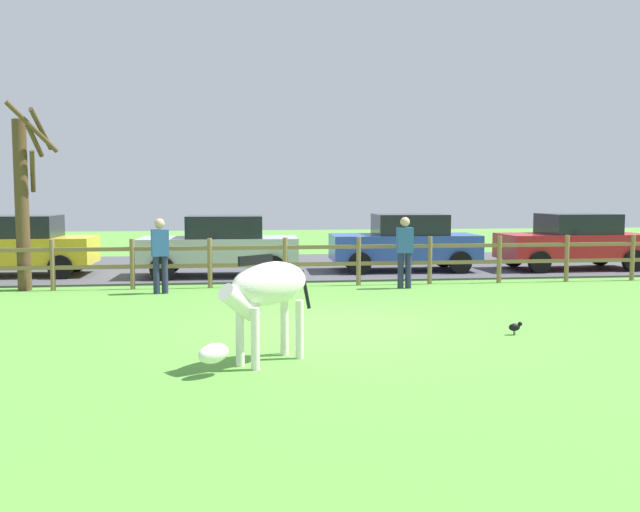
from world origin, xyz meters
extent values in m
plane|color=#549338|center=(0.00, 0.00, 0.00)|extent=(60.00, 60.00, 0.00)
cube|color=#47474C|center=(0.00, 9.30, 0.03)|extent=(28.00, 7.40, 0.05)
cylinder|color=olive|center=(-5.77, 5.00, 0.58)|extent=(0.11, 0.11, 1.15)
cylinder|color=olive|center=(-4.02, 5.00, 0.58)|extent=(0.11, 0.11, 1.15)
cylinder|color=olive|center=(-2.28, 5.00, 0.58)|extent=(0.11, 0.11, 1.15)
cylinder|color=olive|center=(-0.53, 5.00, 0.58)|extent=(0.11, 0.11, 1.15)
cylinder|color=olive|center=(1.21, 5.00, 0.58)|extent=(0.11, 0.11, 1.15)
cylinder|color=olive|center=(2.95, 5.00, 0.58)|extent=(0.11, 0.11, 1.15)
cylinder|color=olive|center=(4.70, 5.00, 0.58)|extent=(0.11, 0.11, 1.15)
cylinder|color=olive|center=(6.44, 5.00, 0.58)|extent=(0.11, 0.11, 1.15)
cylinder|color=olive|center=(8.19, 5.00, 0.58)|extent=(0.11, 0.11, 1.15)
cube|color=olive|center=(-0.53, 5.00, 0.52)|extent=(20.93, 0.06, 0.09)
cube|color=olive|center=(-0.53, 5.00, 0.92)|extent=(20.93, 0.06, 0.09)
cylinder|color=#513A23|center=(-6.42, 5.18, 1.91)|extent=(0.30, 0.30, 3.82)
cylinder|color=#513A23|center=(-6.03, 4.77, 3.60)|extent=(0.93, 0.90, 1.05)
cylinder|color=#513A23|center=(-6.08, 5.12, 3.34)|extent=(0.22, 0.76, 0.69)
cylinder|color=#513A23|center=(-5.93, 5.10, 3.60)|extent=(0.27, 1.06, 0.86)
cylinder|color=#513A23|center=(-6.18, 5.24, 2.67)|extent=(0.25, 0.60, 0.94)
ellipsoid|color=white|center=(-1.34, -2.31, 1.03)|extent=(1.25, 1.17, 0.56)
cylinder|color=white|center=(-1.55, -2.68, 0.39)|extent=(0.11, 0.11, 0.78)
cylinder|color=white|center=(-1.73, -2.47, 0.39)|extent=(0.11, 0.11, 0.78)
cylinder|color=white|center=(-0.94, -2.16, 0.39)|extent=(0.11, 0.11, 0.78)
cylinder|color=white|center=(-1.13, -1.95, 0.39)|extent=(0.11, 0.11, 0.78)
cylinder|color=white|center=(-1.74, -2.66, 0.84)|extent=(0.60, 0.57, 0.51)
ellipsoid|color=white|center=(-2.06, -2.93, 0.28)|extent=(0.46, 0.44, 0.24)
cube|color=black|center=(-1.53, -2.48, 1.35)|extent=(0.45, 0.40, 0.12)
cylinder|color=black|center=(-0.83, -1.88, 0.88)|extent=(0.18, 0.16, 0.54)
cylinder|color=black|center=(2.51, -1.05, 0.03)|extent=(0.01, 0.01, 0.06)
cylinder|color=black|center=(2.51, -1.09, 0.03)|extent=(0.01, 0.01, 0.06)
ellipsoid|color=black|center=(2.51, -1.07, 0.12)|extent=(0.18, 0.10, 0.12)
sphere|color=black|center=(2.60, -1.07, 0.17)|extent=(0.07, 0.07, 0.07)
cube|color=yellow|center=(-7.34, 7.64, 0.70)|extent=(4.03, 1.77, 0.70)
cube|color=black|center=(-7.19, 7.64, 1.33)|extent=(1.93, 1.60, 0.56)
cylinder|color=black|center=(-6.00, 6.77, 0.35)|extent=(0.60, 0.19, 0.60)
cylinder|color=black|center=(-5.97, 8.47, 0.35)|extent=(0.60, 0.19, 0.60)
cube|color=#B7BABF|center=(-2.08, 6.90, 0.70)|extent=(4.06, 1.85, 0.70)
cube|color=black|center=(-1.93, 6.89, 1.33)|extent=(1.96, 1.63, 0.56)
cylinder|color=black|center=(-3.46, 6.10, 0.35)|extent=(0.61, 0.20, 0.60)
cylinder|color=black|center=(-3.40, 7.80, 0.35)|extent=(0.61, 0.20, 0.60)
cylinder|color=black|center=(-0.76, 6.00, 0.35)|extent=(0.61, 0.20, 0.60)
cylinder|color=black|center=(-0.70, 7.70, 0.35)|extent=(0.61, 0.20, 0.60)
cube|color=#2D4CAD|center=(2.95, 7.49, 0.70)|extent=(4.07, 1.87, 0.70)
cube|color=black|center=(3.10, 7.48, 1.33)|extent=(1.96, 1.64, 0.56)
cylinder|color=black|center=(1.57, 6.70, 0.35)|extent=(0.61, 0.20, 0.60)
cylinder|color=black|center=(1.64, 8.40, 0.35)|extent=(0.61, 0.20, 0.60)
cylinder|color=black|center=(4.26, 6.59, 0.35)|extent=(0.61, 0.20, 0.60)
cylinder|color=black|center=(4.33, 8.28, 0.35)|extent=(0.61, 0.20, 0.60)
cube|color=red|center=(7.73, 7.24, 0.70)|extent=(4.01, 1.73, 0.70)
cube|color=black|center=(7.88, 7.24, 1.33)|extent=(1.91, 1.58, 0.56)
cylinder|color=black|center=(6.39, 6.38, 0.35)|extent=(0.60, 0.18, 0.60)
cylinder|color=black|center=(6.38, 8.08, 0.35)|extent=(0.60, 0.18, 0.60)
cylinder|color=black|center=(9.09, 6.40, 0.35)|extent=(0.60, 0.18, 0.60)
cylinder|color=black|center=(9.08, 8.10, 0.35)|extent=(0.60, 0.18, 0.60)
cylinder|color=#232847|center=(-3.41, 4.19, 0.41)|extent=(0.14, 0.14, 0.82)
cylinder|color=#232847|center=(-3.24, 4.23, 0.41)|extent=(0.14, 0.14, 0.82)
cube|color=#2D569E|center=(-3.32, 4.21, 1.11)|extent=(0.40, 0.29, 0.58)
sphere|color=tan|center=(-3.32, 4.21, 1.53)|extent=(0.22, 0.22, 0.22)
cylinder|color=#232847|center=(2.06, 4.33, 0.41)|extent=(0.14, 0.14, 0.82)
cylinder|color=#232847|center=(2.24, 4.32, 0.41)|extent=(0.14, 0.14, 0.82)
cube|color=#2D569E|center=(2.15, 4.33, 1.11)|extent=(0.37, 0.23, 0.58)
sphere|color=tan|center=(2.15, 4.33, 1.53)|extent=(0.22, 0.22, 0.22)
camera|label=1|loc=(-1.88, -11.22, 2.19)|focal=39.24mm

